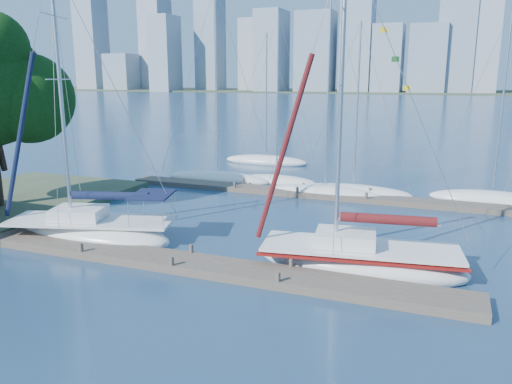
% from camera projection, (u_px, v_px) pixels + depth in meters
% --- Properties ---
extents(ground, '(700.00, 700.00, 0.00)m').
position_uv_depth(ground, '(182.00, 267.00, 23.13)').
color(ground, navy).
rests_on(ground, ground).
extents(near_dock, '(26.00, 2.00, 0.40)m').
position_uv_depth(near_dock, '(182.00, 263.00, 23.09)').
color(near_dock, '#443B32').
rests_on(near_dock, ground).
extents(far_dock, '(30.00, 1.80, 0.36)m').
position_uv_depth(far_dock, '(313.00, 194.00, 36.91)').
color(far_dock, '#443B32').
rests_on(far_dock, ground).
extents(far_shore, '(800.00, 100.00, 1.50)m').
position_uv_depth(far_shore, '(435.00, 92.00, 313.76)').
color(far_shore, '#38472D').
rests_on(far_shore, ground).
extents(sailboat_navy, '(10.01, 5.63, 15.18)m').
position_uv_depth(sailboat_navy, '(91.00, 219.00, 26.87)').
color(sailboat_navy, white).
rests_on(sailboat_navy, ground).
extents(sailboat_maroon, '(9.85, 4.45, 14.79)m').
position_uv_depth(sailboat_maroon, '(360.00, 247.00, 22.60)').
color(sailboat_maroon, white).
rests_on(sailboat_maroon, ground).
extents(bg_boat_0, '(9.54, 6.11, 15.98)m').
position_uv_depth(bg_boat_0, '(218.00, 178.00, 42.14)').
color(bg_boat_0, white).
rests_on(bg_boat_0, ground).
extents(bg_boat_1, '(7.06, 3.37, 13.96)m').
position_uv_depth(bg_boat_1, '(277.00, 180.00, 41.39)').
color(bg_boat_1, white).
rests_on(bg_boat_1, ground).
extents(bg_boat_2, '(8.72, 3.75, 14.96)m').
position_uv_depth(bg_boat_2, '(325.00, 192.00, 37.09)').
color(bg_boat_2, white).
rests_on(bg_boat_2, ground).
extents(bg_boat_3, '(8.97, 4.90, 12.82)m').
position_uv_depth(bg_boat_3, '(354.00, 192.00, 37.32)').
color(bg_boat_3, white).
rests_on(bg_boat_3, ground).
extents(bg_boat_4, '(8.75, 5.31, 13.50)m').
position_uv_depth(bg_boat_4, '(492.00, 199.00, 34.96)').
color(bg_boat_4, white).
rests_on(bg_boat_4, ground).
extents(bg_boat_6, '(8.94, 2.87, 13.28)m').
position_uv_depth(bg_boat_6, '(266.00, 161.00, 51.25)').
color(bg_boat_6, white).
rests_on(bg_boat_6, ground).
extents(skyline, '(503.31, 51.31, 114.41)m').
position_uv_depth(skyline, '(481.00, 26.00, 270.89)').
color(skyline, gray).
rests_on(skyline, ground).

